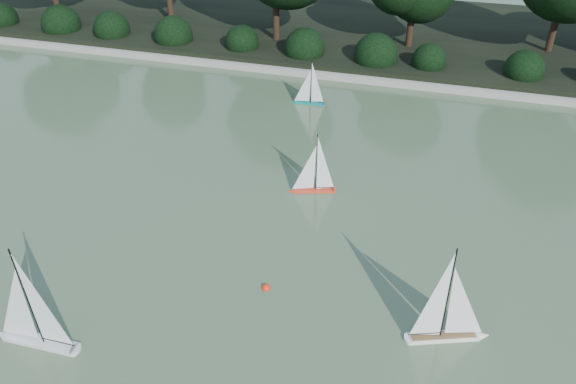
% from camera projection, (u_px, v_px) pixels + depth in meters
% --- Properties ---
extents(ground, '(80.00, 80.00, 0.00)m').
position_uv_depth(ground, '(253.00, 313.00, 8.16)').
color(ground, '#354B2D').
rests_on(ground, ground).
extents(pond_coping, '(40.00, 0.35, 0.18)m').
position_uv_depth(pond_coping, '(361.00, 78.00, 15.30)').
color(pond_coping, gray).
rests_on(pond_coping, ground).
extents(far_bank, '(40.00, 8.00, 0.30)m').
position_uv_depth(far_bank, '(382.00, 32.00, 18.46)').
color(far_bank, black).
rests_on(far_bank, ground).
extents(shrub_hedge, '(29.10, 1.10, 1.10)m').
position_uv_depth(shrub_hedge, '(367.00, 54.00, 15.82)').
color(shrub_hedge, black).
rests_on(shrub_hedge, ground).
extents(sailboat_white_a, '(1.33, 0.24, 1.82)m').
position_uv_depth(sailboat_white_a, '(30.00, 327.00, 7.56)').
color(sailboat_white_a, silver).
rests_on(sailboat_white_a, ground).
extents(sailboat_white_b, '(1.19, 0.59, 1.66)m').
position_uv_depth(sailboat_white_b, '(452.00, 325.00, 7.63)').
color(sailboat_white_b, white).
rests_on(sailboat_white_b, ground).
extents(sailboat_orange, '(0.94, 0.41, 1.30)m').
position_uv_depth(sailboat_orange, '(310.00, 182.00, 10.72)').
color(sailboat_orange, red).
rests_on(sailboat_orange, ground).
extents(sailboat_teal, '(0.89, 0.20, 1.21)m').
position_uv_depth(sailboat_teal, '(307.00, 97.00, 14.05)').
color(sailboat_teal, '#0A807E').
rests_on(sailboat_teal, ground).
extents(race_buoy, '(0.14, 0.14, 0.14)m').
position_uv_depth(race_buoy, '(266.00, 288.00, 8.59)').
color(race_buoy, '#FF290D').
rests_on(race_buoy, ground).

